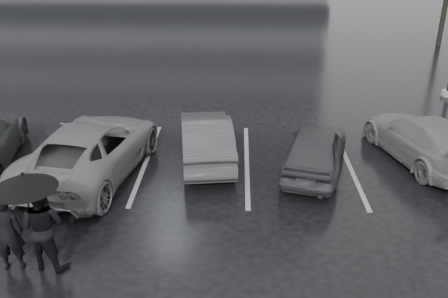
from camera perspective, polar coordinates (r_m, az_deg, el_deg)
ground at (r=11.61m, az=-0.21°, el=-7.01°), size 160.00×160.00×0.00m
car_main at (r=13.34m, az=10.41°, el=-0.01°), size 2.34×3.87×1.23m
car_west_a at (r=13.77m, az=-2.04°, el=1.29°), size 1.81×3.98×1.27m
car_west_b at (r=13.36m, az=-15.01°, el=0.01°), size 3.20×5.46×1.42m
car_east at (r=14.75m, az=21.84°, el=1.08°), size 2.83×4.66×1.26m
pedestrian_left at (r=10.27m, az=-23.53°, el=-8.70°), size 0.64×0.47×1.62m
pedestrian_right at (r=10.03m, az=-19.98°, el=-8.28°), size 1.01×0.87×1.79m
umbrella at (r=9.72m, az=-21.90°, el=-3.42°), size 1.18×1.18×2.00m
stall_stripes at (r=13.84m, az=-3.18°, el=-1.48°), size 19.72×5.00×0.00m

